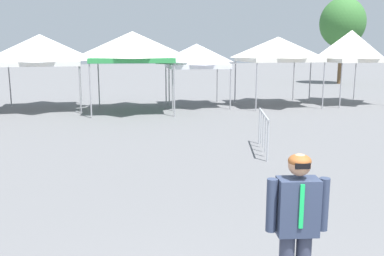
# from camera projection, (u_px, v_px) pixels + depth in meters

# --- Properties ---
(canopy_tent_behind_left) EXTENTS (3.67, 3.67, 3.38)m
(canopy_tent_behind_left) POSITION_uv_depth(u_px,v_px,m) (40.00, 50.00, 18.94)
(canopy_tent_behind_left) COLOR #9E9EA3
(canopy_tent_behind_left) RESTS_ON ground
(canopy_tent_left_of_center) EXTENTS (3.77, 3.77, 3.49)m
(canopy_tent_left_of_center) POSITION_uv_depth(u_px,v_px,m) (133.00, 47.00, 18.39)
(canopy_tent_left_of_center) COLOR #9E9EA3
(canopy_tent_left_of_center) RESTS_ON ground
(canopy_tent_behind_center) EXTENTS (2.85, 2.85, 2.97)m
(canopy_tent_behind_center) POSITION_uv_depth(u_px,v_px,m) (197.00, 56.00, 20.12)
(canopy_tent_behind_center) COLOR #9E9EA3
(canopy_tent_behind_center) RESTS_ON ground
(canopy_tent_far_right) EXTENTS (3.40, 3.40, 3.30)m
(canopy_tent_far_right) POSITION_uv_depth(u_px,v_px,m) (278.00, 49.00, 20.32)
(canopy_tent_far_right) COLOR #9E9EA3
(canopy_tent_far_right) RESTS_ON ground
(canopy_tent_far_left) EXTENTS (3.08, 3.08, 3.64)m
(canopy_tent_far_left) POSITION_uv_depth(u_px,v_px,m) (351.00, 46.00, 20.99)
(canopy_tent_far_left) COLOR #9E9EA3
(canopy_tent_far_left) RESTS_ON ground
(person_foreground) EXTENTS (0.65, 0.29, 1.78)m
(person_foreground) POSITION_uv_depth(u_px,v_px,m) (297.00, 224.00, 4.39)
(person_foreground) COLOR #33384C
(person_foreground) RESTS_ON ground
(tree_behind_tents_center) EXTENTS (3.41, 3.41, 6.51)m
(tree_behind_tents_center) POSITION_uv_depth(u_px,v_px,m) (343.00, 23.00, 32.16)
(tree_behind_tents_center) COLOR brown
(tree_behind_tents_center) RESTS_ON ground
(crowd_barrier_by_lift) EXTENTS (0.55, 2.05, 1.08)m
(crowd_barrier_by_lift) POSITION_uv_depth(u_px,v_px,m) (264.00, 125.00, 11.48)
(crowd_barrier_by_lift) COLOR #B7BABF
(crowd_barrier_by_lift) RESTS_ON ground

